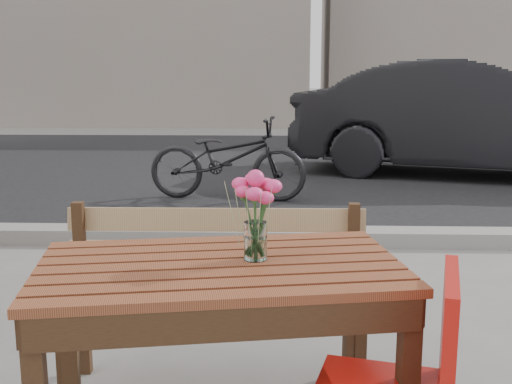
% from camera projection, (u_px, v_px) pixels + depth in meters
% --- Properties ---
extents(street, '(30.00, 8.12, 0.12)m').
position_uv_depth(street, '(250.00, 190.00, 7.05)').
color(street, black).
rests_on(street, ground).
extents(main_table, '(1.28, 0.88, 0.73)m').
position_uv_depth(main_table, '(220.00, 298.00, 2.12)').
color(main_table, '#582617').
rests_on(main_table, ground).
extents(main_bench, '(1.30, 0.40, 0.81)m').
position_uv_depth(main_bench, '(215.00, 275.00, 2.73)').
color(main_bench, '#A28153').
rests_on(main_bench, ground).
extents(red_chair, '(0.48, 0.48, 0.80)m').
position_uv_depth(red_chair, '(409.00, 382.00, 1.86)').
color(red_chair, '#BA140D').
rests_on(red_chair, ground).
extents(main_vase, '(0.16, 0.16, 0.30)m').
position_uv_depth(main_vase, '(255.00, 204.00, 2.10)').
color(main_vase, white).
rests_on(main_vase, main_table).
extents(parked_car, '(4.66, 2.70, 1.45)m').
position_uv_depth(parked_car, '(473.00, 118.00, 8.05)').
color(parked_car, black).
rests_on(parked_car, ground).
extents(bicycle, '(1.71, 0.80, 0.86)m').
position_uv_depth(bicycle, '(227.00, 158.00, 6.61)').
color(bicycle, black).
rests_on(bicycle, ground).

